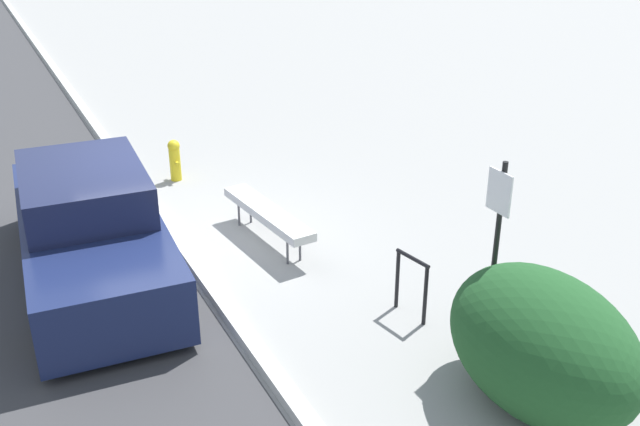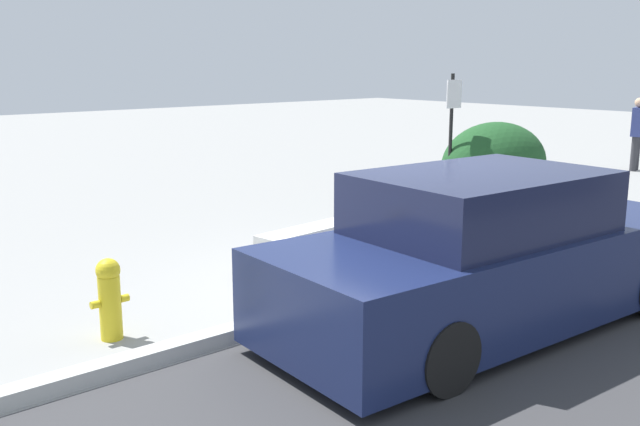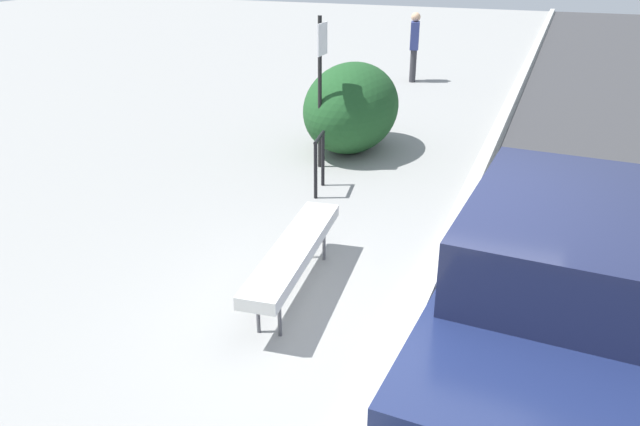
{
  "view_description": "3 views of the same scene",
  "coord_description": "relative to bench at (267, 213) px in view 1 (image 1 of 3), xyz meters",
  "views": [
    {
      "loc": [
        9.42,
        -2.39,
        4.82
      ],
      "look_at": [
        1.26,
        1.73,
        0.69
      ],
      "focal_mm": 40.0,
      "sensor_mm": 36.0,
      "label": 1
    },
    {
      "loc": [
        -5.15,
        -5.2,
        2.5
      ],
      "look_at": [
        0.47,
        1.41,
        0.64
      ],
      "focal_mm": 40.0,
      "sensor_mm": 36.0,
      "label": 2
    },
    {
      "loc": [
        -4.55,
        -0.99,
        3.3
      ],
      "look_at": [
        1.01,
        1.17,
        0.68
      ],
      "focal_mm": 35.0,
      "sensor_mm": 36.0,
      "label": 3
    }
  ],
  "objects": [
    {
      "name": "ground_plane",
      "position": [
        -0.48,
        -1.25,
        -0.47
      ],
      "size": [
        60.0,
        60.0,
        0.0
      ],
      "primitive_type": "plane",
      "color": "gray"
    },
    {
      "name": "curb",
      "position": [
        -0.48,
        -1.25,
        -0.41
      ],
      "size": [
        60.0,
        0.2,
        0.13
      ],
      "color": "#B7B7B2",
      "rests_on": "ground_plane"
    },
    {
      "name": "bench",
      "position": [
        0.0,
        0.0,
        0.0
      ],
      "size": [
        2.2,
        0.59,
        0.54
      ],
      "rotation": [
        0.0,
        0.0,
        0.1
      ],
      "color": "#515156",
      "rests_on": "ground_plane"
    },
    {
      "name": "bike_rack",
      "position": [
        2.68,
        0.78,
        0.03
      ],
      "size": [
        0.55,
        0.14,
        0.83
      ],
      "rotation": [
        0.0,
        0.0,
        0.17
      ],
      "color": "black",
      "rests_on": "ground_plane"
    },
    {
      "name": "sign_post",
      "position": [
        3.67,
        1.15,
        0.91
      ],
      "size": [
        0.36,
        0.08,
        2.3
      ],
      "color": "black",
      "rests_on": "ground_plane"
    },
    {
      "name": "fire_hydrant",
      "position": [
        -3.11,
        -0.51,
        -0.07
      ],
      "size": [
        0.36,
        0.22,
        0.77
      ],
      "color": "gold",
      "rests_on": "ground_plane"
    },
    {
      "name": "shrub_hedge",
      "position": [
        4.67,
        0.98,
        0.26
      ],
      "size": [
        2.23,
        1.5,
        1.47
      ],
      "color": "#1E4C23",
      "rests_on": "ground_plane"
    },
    {
      "name": "parked_car_near",
      "position": [
        -0.17,
        -2.51,
        0.2
      ],
      "size": [
        4.8,
        2.01,
        1.51
      ],
      "rotation": [
        0.0,
        0.0,
        -0.06
      ],
      "color": "black",
      "rests_on": "ground_plane"
    }
  ]
}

